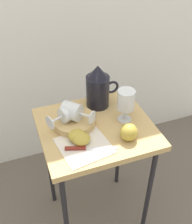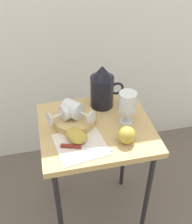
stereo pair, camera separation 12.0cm
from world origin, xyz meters
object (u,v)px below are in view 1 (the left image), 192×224
at_px(wine_glass_tipped_near, 68,113).
at_px(apple_whole, 129,132).
at_px(basket_tray, 74,121).
at_px(pitcher, 98,90).
at_px(wine_glass_tipped_far, 72,111).
at_px(apple_half_right, 81,139).
at_px(wine_glass_upright, 126,101).
at_px(knife, 83,148).
at_px(table, 96,139).
at_px(apple_half_left, 77,136).

xyz_separation_m(wine_glass_tipped_near, apple_whole, (0.22, -0.17, -0.03)).
bearing_deg(basket_tray, pitcher, 34.49).
distance_m(wine_glass_tipped_near, wine_glass_tipped_far, 0.02).
xyz_separation_m(pitcher, wine_glass_tipped_far, (-0.16, -0.10, -0.01)).
bearing_deg(apple_half_right, pitcher, 55.57).
relative_size(wine_glass_upright, wine_glass_tipped_far, 1.04).
bearing_deg(basket_tray, apple_whole, -41.76).
height_order(basket_tray, knife, basket_tray).
relative_size(wine_glass_tipped_far, apple_whole, 1.99).
xyz_separation_m(table, apple_half_left, (-0.11, -0.06, 0.10)).
bearing_deg(pitcher, apple_half_left, -129.15).
height_order(apple_half_right, apple_whole, apple_whole).
bearing_deg(apple_half_left, basket_tray, 80.60).
bearing_deg(apple_half_left, apple_whole, -17.72).
relative_size(basket_tray, wine_glass_upright, 1.23).
xyz_separation_m(wine_glass_upright, apple_half_left, (-0.24, -0.06, -0.08)).
distance_m(table, wine_glass_tipped_near, 0.19).
xyz_separation_m(apple_half_left, apple_whole, (0.21, -0.07, 0.01)).
distance_m(table, apple_half_left, 0.16).
relative_size(apple_half_left, apple_half_right, 1.00).
relative_size(wine_glass_tipped_far, apple_half_right, 1.99).
relative_size(pitcher, wine_glass_tipped_far, 1.44).
relative_size(basket_tray, pitcher, 0.89).
xyz_separation_m(table, wine_glass_upright, (0.14, 0.00, 0.18)).
bearing_deg(wine_glass_upright, basket_tray, 169.19).
xyz_separation_m(table, wine_glass_tipped_near, (-0.11, 0.05, 0.15)).
bearing_deg(apple_half_left, pitcher, 50.85).
xyz_separation_m(wine_glass_tipped_near, apple_half_left, (0.01, -0.10, -0.04)).
distance_m(pitcher, wine_glass_upright, 0.17).
bearing_deg(basket_tray, wine_glass_tipped_near, 178.70).
bearing_deg(table, wine_glass_tipped_near, 158.30).
distance_m(wine_glass_upright, apple_half_right, 0.26).
relative_size(pitcher, apple_whole, 2.86).
relative_size(wine_glass_tipped_near, wine_glass_tipped_far, 1.02).
bearing_deg(apple_half_right, apple_half_left, 116.52).
xyz_separation_m(basket_tray, pitcher, (0.15, 0.10, 0.07)).
distance_m(basket_tray, apple_whole, 0.25).
bearing_deg(apple_whole, basket_tray, 138.24).
distance_m(wine_glass_upright, knife, 0.28).
bearing_deg(wine_glass_upright, table, -179.37).
bearing_deg(wine_glass_upright, apple_half_left, -166.35).
distance_m(apple_half_left, apple_half_right, 0.03).
height_order(apple_half_left, apple_whole, apple_whole).
relative_size(wine_glass_tipped_far, apple_half_left, 1.99).
bearing_deg(wine_glass_tipped_far, knife, -92.11).
height_order(wine_glass_tipped_near, apple_half_right, wine_glass_tipped_near).
height_order(table, wine_glass_tipped_far, wine_glass_tipped_far).
xyz_separation_m(wine_glass_tipped_near, apple_half_right, (0.02, -0.13, -0.04)).
height_order(wine_glass_upright, wine_glass_tipped_near, wine_glass_upright).
height_order(pitcher, wine_glass_tipped_near, pitcher).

